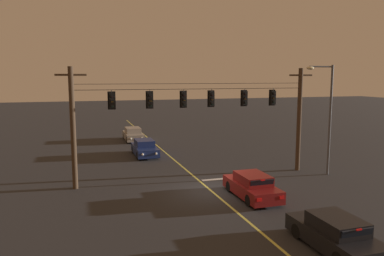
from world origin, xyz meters
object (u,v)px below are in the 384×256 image
object	(u,v)px
traffic_light_leftmost	(112,101)
car_oncoming_lead	(145,148)
traffic_light_rightmost	(245,98)
traffic_light_centre	(184,99)
car_waiting_near_lane	(252,186)
traffic_light_left_inner	(150,100)
traffic_light_far_right	(273,98)
traffic_light_right_inner	(212,99)
car_waiting_second_near	(335,234)
car_oncoming_trailing	(133,134)
street_lamp_corner	(327,109)

from	to	relation	value
traffic_light_leftmost	car_oncoming_lead	bearing A→B (deg)	67.78
traffic_light_rightmost	car_oncoming_lead	size ratio (longest dim) A/B	0.28
traffic_light_centre	car_waiting_near_lane	bearing A→B (deg)	-60.90
traffic_light_left_inner	traffic_light_centre	size ratio (longest dim) A/B	1.00
traffic_light_rightmost	traffic_light_far_right	size ratio (longest dim) A/B	1.00
traffic_light_centre	traffic_light_right_inner	bearing A→B (deg)	0.00
traffic_light_left_inner	car_waiting_second_near	world-z (taller)	traffic_light_left_inner
traffic_light_centre	car_oncoming_trailing	bearing A→B (deg)	93.31
traffic_light_left_inner	traffic_light_centre	world-z (taller)	same
traffic_light_left_inner	traffic_light_right_inner	size ratio (longest dim) A/B	1.00
traffic_light_centre	traffic_light_rightmost	size ratio (longest dim) A/B	1.00
traffic_light_centre	car_waiting_second_near	xyz separation A→B (m)	(2.84, -11.60, -4.70)
traffic_light_left_inner	street_lamp_corner	xyz separation A→B (m)	(11.87, -1.70, -0.76)
traffic_light_centre	traffic_light_left_inner	bearing A→B (deg)	180.00
car_oncoming_trailing	street_lamp_corner	distance (m)	21.48
car_waiting_second_near	traffic_light_leftmost	bearing A→B (deg)	122.62
traffic_light_leftmost	car_waiting_second_near	size ratio (longest dim) A/B	0.28
traffic_light_leftmost	traffic_light_rightmost	xyz separation A→B (m)	(8.91, 0.00, 0.00)
traffic_light_far_right	car_oncoming_lead	xyz separation A→B (m)	(-7.64, 8.41, -4.70)
traffic_light_right_inner	car_oncoming_lead	xyz separation A→B (m)	(-3.07, 8.41, -4.70)
traffic_light_rightmost	street_lamp_corner	size ratio (longest dim) A/B	0.16
traffic_light_leftmost	car_waiting_near_lane	distance (m)	9.83
traffic_light_left_inner	car_waiting_near_lane	world-z (taller)	traffic_light_left_inner
traffic_light_far_right	traffic_light_leftmost	bearing A→B (deg)	180.00
car_oncoming_lead	traffic_light_right_inner	bearing A→B (deg)	-69.95
traffic_light_centre	car_waiting_second_near	bearing A→B (deg)	-76.25
traffic_light_centre	traffic_light_right_inner	xyz separation A→B (m)	(1.92, 0.00, 0.00)
traffic_light_centre	street_lamp_corner	xyz separation A→B (m)	(9.64, -1.70, -0.76)
traffic_light_centre	traffic_light_rightmost	world-z (taller)	same
traffic_light_far_right	car_waiting_near_lane	bearing A→B (deg)	-129.14
traffic_light_right_inner	car_oncoming_trailing	xyz separation A→B (m)	(-2.87, 16.56, -4.70)
traffic_light_rightmost	car_oncoming_lead	bearing A→B (deg)	123.05
traffic_light_left_inner	car_waiting_near_lane	bearing A→B (deg)	-44.24
traffic_light_right_inner	traffic_light_rightmost	world-z (taller)	same
traffic_light_leftmost	traffic_light_centre	bearing A→B (deg)	0.00
traffic_light_centre	car_oncoming_lead	world-z (taller)	traffic_light_centre
traffic_light_centre	car_oncoming_trailing	distance (m)	17.24
traffic_light_leftmost	traffic_light_left_inner	distance (m)	2.36
traffic_light_centre	car_waiting_second_near	world-z (taller)	traffic_light_centre
traffic_light_left_inner	car_waiting_near_lane	distance (m)	8.25
traffic_light_centre	car_oncoming_trailing	xyz separation A→B (m)	(-0.96, 16.56, -4.70)
traffic_light_leftmost	car_waiting_second_near	world-z (taller)	traffic_light_leftmost
traffic_light_centre	traffic_light_right_inner	world-z (taller)	same
traffic_light_right_inner	traffic_light_leftmost	bearing A→B (deg)	180.00
traffic_light_leftmost	traffic_light_left_inner	world-z (taller)	same
traffic_light_rightmost	street_lamp_corner	world-z (taller)	street_lamp_corner
traffic_light_centre	car_oncoming_trailing	world-z (taller)	traffic_light_centre
traffic_light_leftmost	car_waiting_second_near	xyz separation A→B (m)	(7.43, -11.60, -4.70)
traffic_light_right_inner	car_oncoming_lead	size ratio (longest dim) A/B	0.28
traffic_light_right_inner	car_oncoming_trailing	world-z (taller)	traffic_light_right_inner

